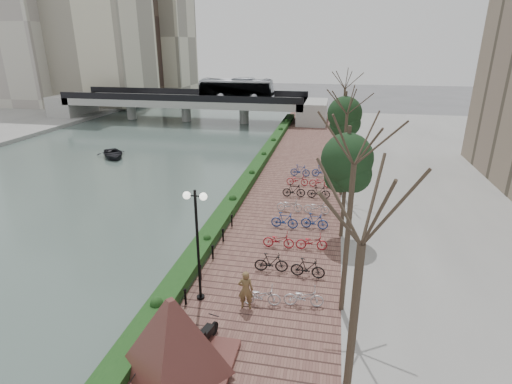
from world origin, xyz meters
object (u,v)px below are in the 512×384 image
(motorcycle, at_px, (206,334))
(boat, at_px, (113,154))
(lamppost, at_px, (197,223))
(pedestrian, at_px, (246,290))
(granite_monument, at_px, (174,338))

(motorcycle, relative_size, boat, 0.36)
(lamppost, relative_size, motorcycle, 3.52)
(lamppost, height_order, motorcycle, lamppost)
(pedestrian, relative_size, boat, 0.45)
(motorcycle, bearing_deg, pedestrian, 81.17)
(granite_monument, distance_m, pedestrian, 4.34)
(lamppost, xyz_separation_m, motorcycle, (1.14, -2.73, -3.20))
(granite_monument, xyz_separation_m, motorcycle, (0.54, 1.57, -1.07))
(granite_monument, relative_size, boat, 1.12)
(pedestrian, bearing_deg, lamppost, -14.48)
(granite_monument, height_order, lamppost, lamppost)
(pedestrian, xyz_separation_m, boat, (-19.05, 22.39, -0.96))
(lamppost, relative_size, pedestrian, 2.87)
(granite_monument, bearing_deg, pedestrian, 69.27)
(granite_monument, distance_m, boat, 31.74)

